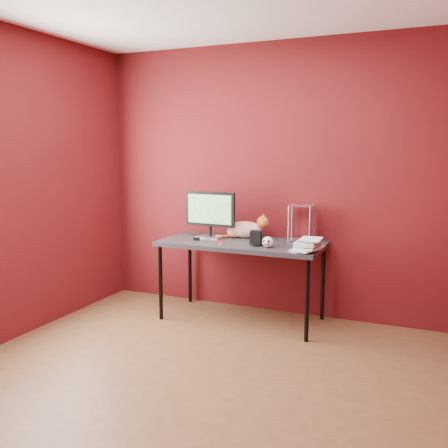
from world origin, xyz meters
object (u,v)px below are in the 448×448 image
at_px(skull_mug, 268,242).
at_px(monitor, 210,212).
at_px(desk, 242,247).
at_px(speaker, 256,239).
at_px(cat, 245,229).
at_px(book_stack, 300,179).

bearing_deg(skull_mug, monitor, 160.71).
relative_size(desk, monitor, 2.91).
relative_size(monitor, speaker, 3.82).
relative_size(desk, skull_mug, 15.20).
xyz_separation_m(monitor, cat, (0.31, 0.14, -0.17)).
xyz_separation_m(skull_mug, speaker, (-0.12, 0.04, 0.01)).
relative_size(monitor, cat, 1.07).
bearing_deg(skull_mug, desk, 150.10).
bearing_deg(speaker, skull_mug, -26.51).
relative_size(cat, speaker, 3.57).
bearing_deg(speaker, monitor, 153.10).
distance_m(skull_mug, speaker, 0.13).
distance_m(desk, skull_mug, 0.37).
distance_m(desk, book_stack, 0.89).
distance_m(speaker, book_stack, 0.67).
distance_m(desk, cat, 0.24).
height_order(desk, book_stack, book_stack).
bearing_deg(speaker, desk, 136.36).
xyz_separation_m(skull_mug, book_stack, (0.27, 0.01, 0.55)).
relative_size(speaker, book_stack, 0.11).
bearing_deg(cat, desk, -88.39).
xyz_separation_m(cat, speaker, (0.23, -0.33, -0.02)).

